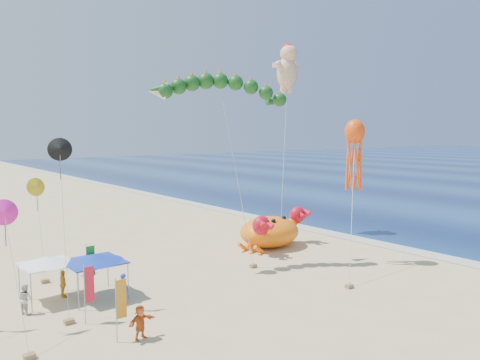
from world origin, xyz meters
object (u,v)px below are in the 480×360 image
dragon_kite (221,93)px  canopy_blue (94,258)px  cherub_kite (288,68)px  crab_inflatable (270,231)px  canopy_white (47,261)px  octopus_kite (354,150)px

dragon_kite → canopy_blue: bearing=-176.9°
cherub_kite → crab_inflatable: bearing=-147.3°
dragon_kite → canopy_white: 16.26m
crab_inflatable → cherub_kite: (5.19, 3.33, 14.84)m
dragon_kite → octopus_kite: 10.92m
cherub_kite → octopus_kite: bearing=-108.5°
octopus_kite → canopy_white: (-20.81, 6.25, -6.30)m
canopy_blue → dragon_kite: bearing=3.1°
canopy_blue → canopy_white: (-2.35, 1.22, -0.00)m
dragon_kite → octopus_kite: bearing=-33.6°
crab_inflatable → dragon_kite: size_ratio=0.54×
cherub_kite → canopy_white: size_ratio=5.94×
canopy_blue → octopus_kite: bearing=-15.3°
cherub_kite → canopy_blue: bearing=-165.0°
dragon_kite → crab_inflatable: bearing=16.7°
crab_inflatable → canopy_blue: (-16.94, -2.62, 0.98)m
canopy_white → crab_inflatable: bearing=4.1°
canopy_white → octopus_kite: bearing=-16.7°
crab_inflatable → octopus_kite: (1.52, -7.65, 7.28)m
cherub_kite → dragon_kite: bearing=-155.9°
crab_inflatable → canopy_white: bearing=-175.9°
dragon_kite → octopus_kite: (8.40, -5.58, -4.18)m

